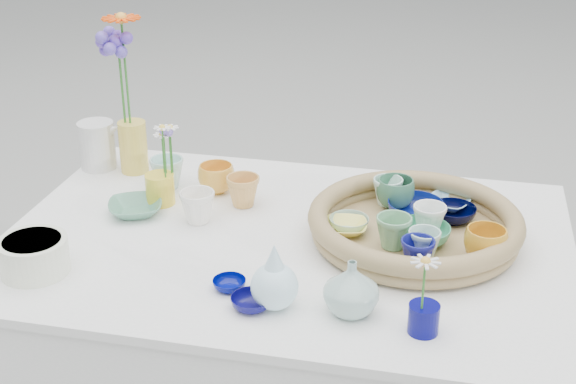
# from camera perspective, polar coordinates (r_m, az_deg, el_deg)

# --- Properties ---
(wicker_tray) EXTENTS (0.47, 0.47, 0.08)m
(wicker_tray) POSITION_cam_1_polar(r_m,az_deg,el_deg) (1.79, 9.00, -2.36)
(wicker_tray) COLOR brown
(wicker_tray) RESTS_ON display_table
(tray_ceramic_0) EXTENTS (0.13, 0.13, 0.04)m
(tray_ceramic_0) POSITION_cam_1_polar(r_m,az_deg,el_deg) (1.86, 9.03, -1.24)
(tray_ceramic_0) COLOR navy
(tray_ceramic_0) RESTS_ON wicker_tray
(tray_ceramic_1) EXTENTS (0.14, 0.14, 0.03)m
(tray_ceramic_1) POSITION_cam_1_polar(r_m,az_deg,el_deg) (1.87, 11.65, -1.51)
(tray_ceramic_1) COLOR black
(tray_ceramic_1) RESTS_ON wicker_tray
(tray_ceramic_2) EXTENTS (0.10, 0.10, 0.07)m
(tray_ceramic_2) POSITION_cam_1_polar(r_m,az_deg,el_deg) (1.71, 13.86, -3.62)
(tray_ceramic_2) COLOR orange
(tray_ceramic_2) RESTS_ON wicker_tray
(tray_ceramic_3) EXTENTS (0.15, 0.15, 0.04)m
(tray_ceramic_3) POSITION_cam_1_polar(r_m,az_deg,el_deg) (1.76, 9.49, -3.01)
(tray_ceramic_3) COLOR #42A378
(tray_ceramic_3) RESTS_ON wicker_tray
(tray_ceramic_4) EXTENTS (0.10, 0.10, 0.07)m
(tray_ceramic_4) POSITION_cam_1_polar(r_m,az_deg,el_deg) (1.72, 7.51, -2.85)
(tray_ceramic_4) COLOR #6DAC7A
(tray_ceramic_4) RESTS_ON wicker_tray
(tray_ceramic_5) EXTENTS (0.11, 0.11, 0.03)m
(tray_ceramic_5) POSITION_cam_1_polar(r_m,az_deg,el_deg) (1.80, 4.36, -2.26)
(tray_ceramic_5) COLOR #A2C6B5
(tray_ceramic_5) RESTS_ON wicker_tray
(tray_ceramic_6) EXTENTS (0.08, 0.08, 0.07)m
(tray_ceramic_6) POSITION_cam_1_polar(r_m,az_deg,el_deg) (1.91, 7.10, 0.03)
(tray_ceramic_6) COLOR #CAF8E5
(tray_ceramic_6) RESTS_ON wicker_tray
(tray_ceramic_7) EXTENTS (0.09, 0.09, 0.07)m
(tray_ceramic_7) POSITION_cam_1_polar(r_m,az_deg,el_deg) (1.79, 10.00, -1.97)
(tray_ceramic_7) COLOR white
(tray_ceramic_7) RESTS_ON wicker_tray
(tray_ceramic_8) EXTENTS (0.13, 0.13, 0.02)m
(tray_ceramic_8) POSITION_cam_1_polar(r_m,az_deg,el_deg) (1.93, 11.35, -0.77)
(tray_ceramic_8) COLOR #95CCE4
(tray_ceramic_8) RESTS_ON wicker_tray
(tray_ceramic_9) EXTENTS (0.09, 0.09, 0.07)m
(tray_ceramic_9) POSITION_cam_1_polar(r_m,az_deg,el_deg) (1.65, 9.18, -4.38)
(tray_ceramic_9) COLOR navy
(tray_ceramic_9) RESTS_ON wicker_tray
(tray_ceramic_10) EXTENTS (0.11, 0.11, 0.02)m
(tray_ceramic_10) POSITION_cam_1_polar(r_m,az_deg,el_deg) (1.78, 4.10, -2.53)
(tray_ceramic_10) COLOR #F9EA61
(tray_ceramic_10) RESTS_ON wicker_tray
(tray_ceramic_11) EXTENTS (0.09, 0.09, 0.06)m
(tray_ceramic_11) POSITION_cam_1_polar(r_m,az_deg,el_deg) (1.69, 9.64, -3.71)
(tray_ceramic_11) COLOR silver
(tray_ceramic_11) RESTS_ON wicker_tray
(tray_ceramic_12) EXTENTS (0.11, 0.11, 0.07)m
(tray_ceramic_12) POSITION_cam_1_polar(r_m,az_deg,el_deg) (1.90, 7.64, -0.07)
(tray_ceramic_12) COLOR #376E50
(tray_ceramic_12) RESTS_ON wicker_tray
(loose_ceramic_0) EXTENTS (0.12, 0.12, 0.07)m
(loose_ceramic_0) POSITION_cam_1_polar(r_m,az_deg,el_deg) (2.01, -5.13, 0.97)
(loose_ceramic_0) COLOR gold
(loose_ceramic_0) RESTS_ON display_table
(loose_ceramic_1) EXTENTS (0.10, 0.10, 0.08)m
(loose_ceramic_1) POSITION_cam_1_polar(r_m,az_deg,el_deg) (1.93, -3.21, 0.06)
(loose_ceramic_1) COLOR #D89D4F
(loose_ceramic_1) RESTS_ON display_table
(loose_ceramic_2) EXTENTS (0.17, 0.17, 0.03)m
(loose_ceramic_2) POSITION_cam_1_polar(r_m,az_deg,el_deg) (1.93, -10.79, -1.12)
(loose_ceramic_2) COLOR #538D71
(loose_ceramic_2) RESTS_ON display_table
(loose_ceramic_3) EXTENTS (0.09, 0.09, 0.08)m
(loose_ceramic_3) POSITION_cam_1_polar(r_m,az_deg,el_deg) (1.86, -6.46, -1.06)
(loose_ceramic_3) COLOR white
(loose_ceramic_3) RESTS_ON display_table
(loose_ceramic_4) EXTENTS (0.07, 0.07, 0.02)m
(loose_ceramic_4) POSITION_cam_1_polar(r_m,az_deg,el_deg) (1.61, -4.19, -6.57)
(loose_ceramic_4) COLOR #00076D
(loose_ceramic_4) RESTS_ON display_table
(loose_ceramic_5) EXTENTS (0.11, 0.11, 0.08)m
(loose_ceramic_5) POSITION_cam_1_polar(r_m,az_deg,el_deg) (2.05, -8.59, 1.34)
(loose_ceramic_5) COLOR silver
(loose_ceramic_5) RESTS_ON display_table
(loose_ceramic_6) EXTENTS (0.10, 0.10, 0.03)m
(loose_ceramic_6) POSITION_cam_1_polar(r_m,az_deg,el_deg) (1.55, -2.61, -7.86)
(loose_ceramic_6) COLOR #090752
(loose_ceramic_6) RESTS_ON display_table
(fluted_bowl) EXTENTS (0.16, 0.16, 0.07)m
(fluted_bowl) POSITION_cam_1_polar(r_m,az_deg,el_deg) (1.73, -17.62, -4.34)
(fluted_bowl) COLOR silver
(fluted_bowl) RESTS_ON display_table
(bud_vase_paleblue) EXTENTS (0.10, 0.10, 0.14)m
(bud_vase_paleblue) POSITION_cam_1_polar(r_m,az_deg,el_deg) (1.52, -0.97, -5.94)
(bud_vase_paleblue) COLOR #C7EFFC
(bud_vase_paleblue) RESTS_ON display_table
(bud_vase_seafoam) EXTENTS (0.13, 0.13, 0.11)m
(bud_vase_seafoam) POSITION_cam_1_polar(r_m,az_deg,el_deg) (1.52, 4.52, -6.80)
(bud_vase_seafoam) COLOR #9ABBB1
(bud_vase_seafoam) RESTS_ON display_table
(bud_vase_cobalt) EXTENTS (0.06, 0.06, 0.06)m
(bud_vase_cobalt) POSITION_cam_1_polar(r_m,az_deg,el_deg) (1.49, 9.62, -8.87)
(bud_vase_cobalt) COLOR #05055B
(bud_vase_cobalt) RESTS_ON display_table
(single_daisy) EXTENTS (0.08, 0.08, 0.12)m
(single_daisy) POSITION_cam_1_polar(r_m,az_deg,el_deg) (1.44, 9.62, -6.56)
(single_daisy) COLOR silver
(single_daisy) RESTS_ON bud_vase_cobalt
(tall_vase_yellow) EXTENTS (0.08, 0.08, 0.14)m
(tall_vase_yellow) POSITION_cam_1_polar(r_m,az_deg,el_deg) (2.15, -10.94, 3.17)
(tall_vase_yellow) COLOR #E4C449
(tall_vase_yellow) RESTS_ON display_table
(gerbera) EXTENTS (0.14, 0.14, 0.29)m
(gerbera) POSITION_cam_1_polar(r_m,az_deg,el_deg) (2.08, -11.46, 8.37)
(gerbera) COLOR #FF4A08
(gerbera) RESTS_ON tall_vase_yellow
(hydrangea) EXTENTS (0.10, 0.10, 0.28)m
(hydrangea) POSITION_cam_1_polar(r_m,az_deg,el_deg) (2.10, -11.74, 7.46)
(hydrangea) COLOR #5F3FC3
(hydrangea) RESTS_ON tall_vase_yellow
(white_pitcher) EXTENTS (0.15, 0.12, 0.13)m
(white_pitcher) POSITION_cam_1_polar(r_m,az_deg,el_deg) (2.20, -13.42, 3.26)
(white_pitcher) COLOR silver
(white_pitcher) RESTS_ON display_table
(daisy_cup) EXTENTS (0.08, 0.08, 0.08)m
(daisy_cup) POSITION_cam_1_polar(r_m,az_deg,el_deg) (1.97, -9.08, 0.21)
(daisy_cup) COLOR yellow
(daisy_cup) RESTS_ON display_table
(daisy_posy) EXTENTS (0.09, 0.09, 0.13)m
(daisy_posy) POSITION_cam_1_polar(r_m,az_deg,el_deg) (1.93, -8.85, 2.98)
(daisy_posy) COLOR white
(daisy_posy) RESTS_ON daisy_cup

